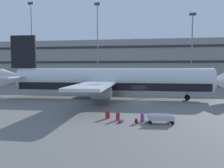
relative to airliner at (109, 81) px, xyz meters
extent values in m
plane|color=slate|center=(5.26, -2.56, -3.14)|extent=(600.00, 600.00, 0.00)
cube|color=gray|center=(5.26, 42.91, 4.24)|extent=(139.78, 16.71, 14.77)
cube|color=#2D2D33|center=(5.26, 34.46, -0.68)|extent=(138.38, 0.24, 0.70)
cube|color=#2D2D33|center=(5.26, 34.46, 4.24)|extent=(138.38, 0.24, 0.70)
cube|color=#2D2D33|center=(5.26, 34.46, 9.16)|extent=(138.38, 0.24, 0.70)
cylinder|color=silver|center=(0.41, 0.00, 0.19)|extent=(33.72, 4.33, 3.96)
cube|color=black|center=(0.41, 0.00, -0.89)|extent=(32.37, 4.23, 1.27)
cone|color=silver|center=(18.33, 0.20, 0.19)|extent=(3.21, 3.79, 3.76)
cone|color=silver|center=(-17.82, -0.19, 0.49)|extent=(4.78, 3.22, 3.17)
cube|color=black|center=(-15.83, -0.17, 5.14)|extent=(4.75, 0.41, 5.94)
cube|color=silver|center=(-15.47, 3.59, 0.69)|extent=(1.86, 5.96, 0.20)
cube|color=silver|center=(-15.39, -3.93, 0.69)|extent=(1.86, 5.96, 0.20)
cube|color=silver|center=(-0.69, 9.04, -0.10)|extent=(4.55, 14.19, 0.36)
cube|color=silver|center=(-0.49, -9.06, -0.10)|extent=(4.55, 14.19, 0.36)
cylinder|color=#9E9EA3|center=(-0.16, 6.50, -1.49)|extent=(2.85, 2.21, 2.18)
cylinder|color=#9E9EA3|center=(-0.02, -6.51, -1.49)|extent=(2.85, 2.21, 2.18)
cylinder|color=black|center=(13.20, 0.14, -2.69)|extent=(0.90, 0.36, 0.90)
cylinder|color=slate|center=(13.20, 0.14, -2.02)|extent=(0.20, 0.20, 1.36)
cylinder|color=black|center=(-0.96, 1.67, -2.69)|extent=(0.90, 0.36, 0.90)
cylinder|color=slate|center=(-0.96, 1.67, -2.02)|extent=(0.20, 0.20, 1.36)
cylinder|color=black|center=(-0.92, -1.69, -2.69)|extent=(0.90, 0.36, 0.90)
cylinder|color=slate|center=(-0.92, -1.69, -2.02)|extent=(0.20, 0.20, 1.36)
cylinder|color=gray|center=(-29.48, 28.08, 9.49)|extent=(0.36, 0.36, 25.27)
cube|color=#333338|center=(-29.48, 28.08, 22.48)|extent=(1.80, 0.50, 0.70)
cylinder|color=gray|center=(-8.15, 28.08, 8.94)|extent=(0.36, 0.36, 24.17)
cube|color=#333338|center=(-8.15, 28.08, 21.37)|extent=(1.80, 0.50, 0.70)
cylinder|color=gray|center=(19.33, 28.08, 6.94)|extent=(0.36, 0.36, 20.17)
cube|color=#333338|center=(19.33, 28.08, 17.37)|extent=(1.80, 0.50, 0.70)
cube|color=#72388C|center=(3.93, -16.51, -3.02)|extent=(0.54, 0.71, 0.25)
cube|color=black|center=(3.84, -16.83, -3.02)|extent=(0.19, 0.08, 0.02)
cube|color=#B21E23|center=(2.35, -15.03, -2.71)|extent=(0.49, 0.34, 0.76)
cylinder|color=#333338|center=(2.48, -15.01, -2.25)|extent=(0.02, 0.02, 0.15)
cylinder|color=#333338|center=(2.25, -14.93, -2.25)|extent=(0.02, 0.02, 0.15)
cube|color=black|center=(2.37, -14.97, -2.18)|extent=(0.24, 0.10, 0.02)
cylinder|color=black|center=(2.49, -15.17, -3.12)|extent=(0.03, 0.05, 0.05)
cylinder|color=black|center=(2.15, -15.06, -3.12)|extent=(0.03, 0.05, 0.05)
cylinder|color=black|center=(2.54, -15.00, -3.12)|extent=(0.03, 0.05, 0.05)
cylinder|color=black|center=(2.21, -14.90, -3.12)|extent=(0.03, 0.05, 0.05)
cube|color=#B21E23|center=(3.50, -15.69, -2.72)|extent=(0.41, 0.42, 0.76)
cylinder|color=#333338|center=(3.39, -15.65, -2.28)|extent=(0.02, 0.02, 0.11)
cylinder|color=#333338|center=(3.53, -15.81, -2.28)|extent=(0.02, 0.02, 0.11)
cube|color=black|center=(3.46, -15.73, -2.23)|extent=(0.16, 0.17, 0.02)
cylinder|color=black|center=(3.47, -15.52, -3.12)|extent=(0.05, 0.05, 0.05)
cylinder|color=black|center=(3.67, -15.74, -3.12)|extent=(0.05, 0.05, 0.05)
cylinder|color=black|center=(3.34, -15.63, -3.12)|extent=(0.05, 0.05, 0.05)
cylinder|color=black|center=(3.54, -15.86, -3.12)|extent=(0.05, 0.05, 0.05)
cube|color=#72388C|center=(6.00, -15.89, -2.70)|extent=(0.38, 0.47, 0.79)
cylinder|color=#333338|center=(5.96, -15.76, -2.23)|extent=(0.02, 0.02, 0.16)
cylinder|color=#333338|center=(5.89, -15.97, -2.23)|extent=(0.02, 0.02, 0.16)
cube|color=black|center=(5.93, -15.86, -2.15)|extent=(0.10, 0.22, 0.02)
cylinder|color=black|center=(6.15, -15.77, -3.12)|extent=(0.05, 0.04, 0.05)
cylinder|color=black|center=(6.04, -16.08, -3.12)|extent=(0.05, 0.04, 0.05)
cylinder|color=black|center=(5.96, -15.70, -3.12)|extent=(0.05, 0.04, 0.05)
cylinder|color=black|center=(5.85, -16.01, -3.12)|extent=(0.05, 0.04, 0.05)
ellipsoid|color=maroon|center=(5.41, -16.74, -2.89)|extent=(0.38, 0.40, 0.51)
ellipsoid|color=maroon|center=(5.32, -16.80, -2.97)|extent=(0.22, 0.24, 0.23)
torus|color=black|center=(5.44, -16.72, -2.63)|extent=(0.06, 0.07, 0.08)
cube|color=black|center=(5.54, -16.75, -2.89)|extent=(0.04, 0.04, 0.43)
cube|color=black|center=(5.44, -16.61, -2.89)|extent=(0.04, 0.04, 0.43)
cube|color=#B7B7BC|center=(7.73, -16.23, -2.72)|extent=(2.67, 1.46, 0.12)
cylinder|color=#4C4C51|center=(6.08, -16.33, -2.96)|extent=(0.70, 0.09, 0.05)
cube|color=#B7B7BC|center=(7.77, -16.84, -2.52)|extent=(2.47, 0.19, 0.40)
cube|color=#B7B7BC|center=(7.69, -15.61, -2.52)|extent=(2.47, 0.19, 0.40)
cylinder|color=black|center=(6.73, -16.84, -2.96)|extent=(0.37, 0.12, 0.36)
cylinder|color=black|center=(6.66, -15.74, -2.96)|extent=(0.37, 0.12, 0.36)
cylinder|color=black|center=(8.80, -16.71, -2.96)|extent=(0.37, 0.12, 0.36)
cylinder|color=black|center=(8.73, -15.61, -2.96)|extent=(0.37, 0.12, 0.36)
camera|label=1|loc=(6.21, -37.55, 2.17)|focal=35.11mm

